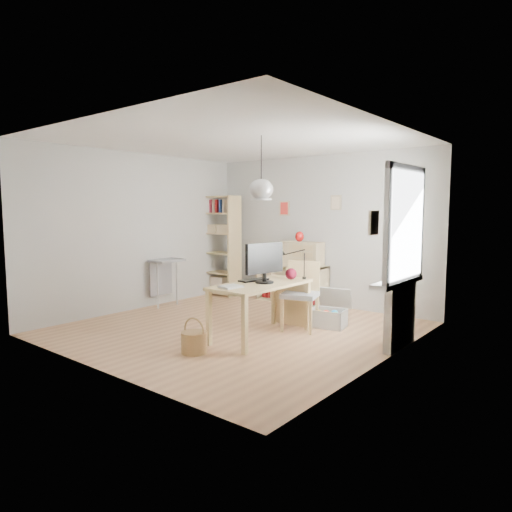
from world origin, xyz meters
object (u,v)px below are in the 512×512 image
Objects in this scene: storage_chest at (329,314)px; monitor at (264,261)px; drawer_chest at (302,253)px; desk at (261,290)px; chair at (301,291)px; tall_bookshelf at (220,241)px; cube_shelf at (292,286)px.

storage_chest is 1.44m from monitor.
desk is at bearing -74.20° from drawer_chest.
monitor is at bearing -73.14° from drawer_chest.
chair is 1.32× the size of drawer_chest.
tall_bookshelf is 3.25m from storage_chest.
cube_shelf is 2.56m from monitor.
cube_shelf is 1.83m from storage_chest.
monitor is (0.04, 0.03, 0.40)m from desk.
cube_shelf is at bearing 109.31° from chair.
storage_chest is at bearing 80.54° from monitor.
chair reaches higher than cube_shelf.
storage_chest is (0.25, 0.39, -0.38)m from chair.
monitor reaches higher than desk.
tall_bookshelf is 3.22× the size of monitor.
cube_shelf is at bearing 10.19° from tall_bookshelf.
desk is 0.75m from chair.
drawer_chest is at bearing -9.16° from cube_shelf.
drawer_chest is at bearing 109.30° from desk.
cube_shelf reaches higher than storage_chest.
desk is 2.02× the size of drawer_chest.
cube_shelf is at bearing 125.94° from monitor.
chair is (1.19, -1.51, 0.26)m from cube_shelf.
chair is 0.86m from monitor.
desk is 0.75× the size of tall_bookshelf.
tall_bookshelf is (-1.56, -0.28, 0.79)m from cube_shelf.
tall_bookshelf reaches higher than chair.
chair reaches higher than desk.
drawer_chest is (-0.80, 2.16, -0.12)m from monitor.
monitor is (2.62, -1.92, -0.03)m from tall_bookshelf.
cube_shelf is (-1.02, 2.23, -0.36)m from desk.
cube_shelf is 1.43× the size of chair.
cube_shelf is at bearing 114.61° from desk.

